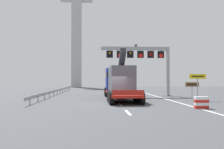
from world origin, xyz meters
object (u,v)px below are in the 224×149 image
object	(u,v)px
overhead_lane_gantry	(144,57)
bridge_pylon_distant	(77,15)
exit_sign_yellow	(198,80)
tourist_info_sign_brown	(192,86)
crash_barrier_striped	(201,103)
heavy_haul_truck_red	(119,81)

from	to	relation	value
overhead_lane_gantry	bridge_pylon_distant	size ratio (longest dim) A/B	0.23
overhead_lane_gantry	exit_sign_yellow	bearing A→B (deg)	-59.94
overhead_lane_gantry	tourist_info_sign_brown	size ratio (longest dim) A/B	4.99
overhead_lane_gantry	bridge_pylon_distant	world-z (taller)	bridge_pylon_distant
overhead_lane_gantry	crash_barrier_striped	size ratio (longest dim) A/B	9.11
exit_sign_yellow	bridge_pylon_distant	distance (m)	52.27
tourist_info_sign_brown	bridge_pylon_distant	size ratio (longest dim) A/B	0.05
heavy_haul_truck_red	bridge_pylon_distant	size ratio (longest dim) A/B	0.35
heavy_haul_truck_red	bridge_pylon_distant	bearing A→B (deg)	100.85
exit_sign_yellow	tourist_info_sign_brown	bearing A→B (deg)	82.98
exit_sign_yellow	tourist_info_sign_brown	distance (m)	2.41
crash_barrier_striped	bridge_pylon_distant	size ratio (longest dim) A/B	0.03
heavy_haul_truck_red	exit_sign_yellow	bearing A→B (deg)	-21.55
heavy_haul_truck_red	crash_barrier_striped	xyz separation A→B (m)	(5.38, -10.36, -1.54)
heavy_haul_truck_red	bridge_pylon_distant	world-z (taller)	bridge_pylon_distant
crash_barrier_striped	bridge_pylon_distant	xyz separation A→B (m)	(-13.61, 53.30, 20.15)
exit_sign_yellow	crash_barrier_striped	bearing A→B (deg)	-110.30
overhead_lane_gantry	crash_barrier_striped	world-z (taller)	overhead_lane_gantry
overhead_lane_gantry	heavy_haul_truck_red	xyz separation A→B (m)	(-3.75, -4.24, -3.25)
overhead_lane_gantry	exit_sign_yellow	size ratio (longest dim) A/B	3.40
heavy_haul_truck_red	tourist_info_sign_brown	size ratio (longest dim) A/B	7.47
exit_sign_yellow	crash_barrier_striped	xyz separation A→B (m)	(-2.66, -7.18, -1.69)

